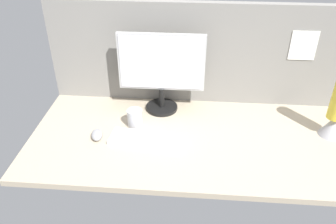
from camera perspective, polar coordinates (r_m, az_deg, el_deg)
name	(u,v)px	position (r cm, az deg, el deg)	size (l,w,h in cm)	color
ground_plane	(206,139)	(179.22, 6.36, -4.37)	(180.00, 80.00, 3.00)	tan
cubicle_wall_back	(209,54)	(196.56, 6.81, 9.42)	(180.00, 5.50, 57.91)	gray
monitor	(161,69)	(187.58, -1.10, 7.15)	(46.84, 18.00, 44.65)	black
keyboard	(146,140)	(173.32, -3.59, -4.64)	(37.00, 13.00, 2.00)	silver
mouse	(97,135)	(179.04, -11.66, -3.70)	(5.60, 9.60, 3.40)	#99999E
mug_steel	(135,118)	(183.26, -5.48, -0.98)	(8.08, 8.08, 9.51)	#B2B2B7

